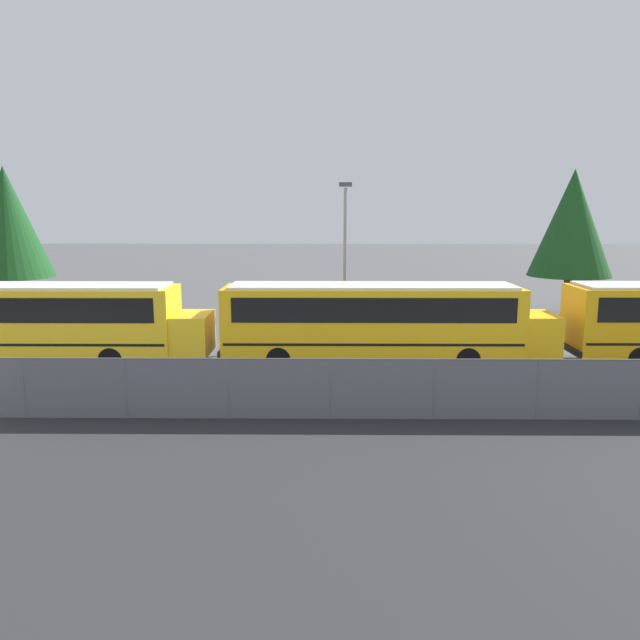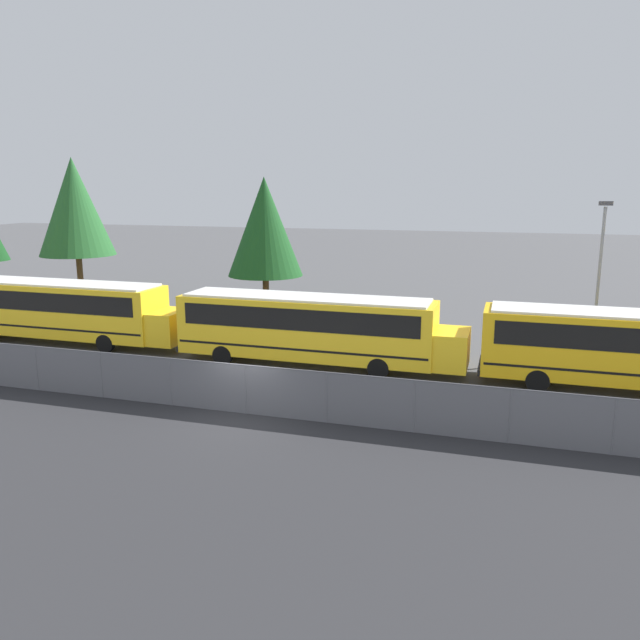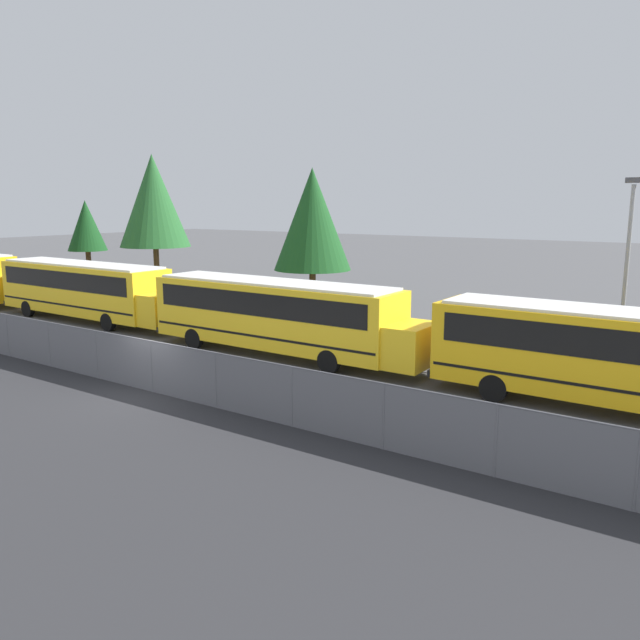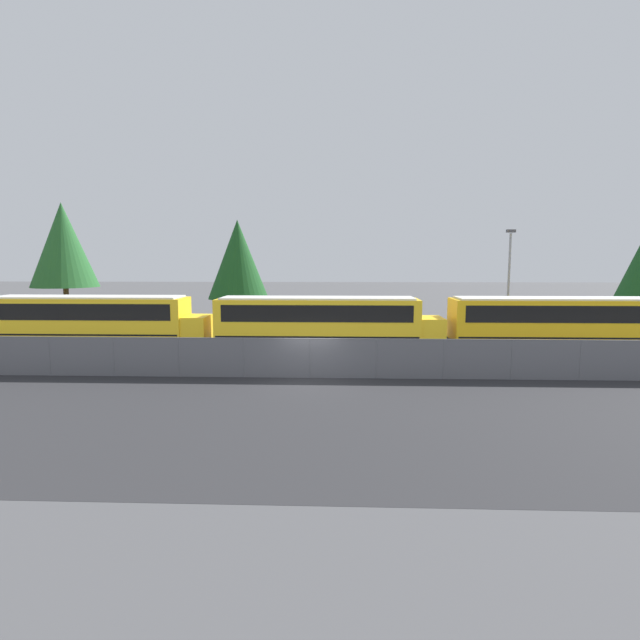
# 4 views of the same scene
# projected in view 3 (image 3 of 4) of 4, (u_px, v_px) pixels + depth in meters

# --- Properties ---
(ground_plane) EXTENTS (200.00, 200.00, 0.00)m
(ground_plane) POSITION_uv_depth(u_px,v_px,m) (153.00, 392.00, 21.76)
(ground_plane) COLOR #4C4C4F
(fence) EXTENTS (109.54, 0.07, 1.85)m
(fence) POSITION_uv_depth(u_px,v_px,m) (152.00, 366.00, 21.58)
(fence) COLOR #9EA0A5
(fence) RESTS_ON ground_plane
(school_bus_2) EXTENTS (13.31, 2.60, 3.23)m
(school_bus_2) POSITION_uv_depth(u_px,v_px,m) (86.00, 287.00, 34.56)
(school_bus_2) COLOR yellow
(school_bus_2) RESTS_ON ground_plane
(school_bus_3) EXTENTS (13.31, 2.60, 3.23)m
(school_bus_3) POSITION_uv_depth(u_px,v_px,m) (278.00, 312.00, 26.61)
(school_bus_3) COLOR yellow
(school_bus_3) RESTS_ON ground_plane
(school_bus_4) EXTENTS (13.31, 2.60, 3.23)m
(school_bus_4) POSITION_uv_depth(u_px,v_px,m) (635.00, 355.00, 19.11)
(school_bus_4) COLOR yellow
(school_bus_4) RESTS_ON ground_plane
(light_pole) EXTENTS (0.60, 0.24, 7.43)m
(light_pole) POSITION_uv_depth(u_px,v_px,m) (627.00, 267.00, 23.69)
(light_pole) COLOR gray
(light_pole) RESTS_ON ground_plane
(tree_0) EXTENTS (3.29, 3.29, 6.73)m
(tree_0) POSITION_uv_depth(u_px,v_px,m) (86.00, 226.00, 53.28)
(tree_0) COLOR #51381E
(tree_0) RESTS_ON ground_plane
(tree_2) EXTENTS (5.15, 5.15, 8.77)m
(tree_2) POSITION_uv_depth(u_px,v_px,m) (312.00, 219.00, 41.12)
(tree_2) COLOR #51381E
(tree_2) RESTS_ON ground_plane
(tree_3) EXTENTS (5.50, 5.50, 10.23)m
(tree_3) POSITION_uv_depth(u_px,v_px,m) (154.00, 201.00, 48.77)
(tree_3) COLOR #51381E
(tree_3) RESTS_ON ground_plane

